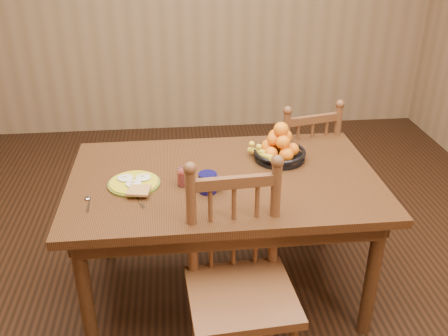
{
  "coord_description": "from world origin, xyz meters",
  "views": [
    {
      "loc": [
        -0.24,
        -2.27,
        1.98
      ],
      "look_at": [
        0.0,
        0.0,
        0.8
      ],
      "focal_mm": 40.0,
      "sensor_mm": 36.0,
      "label": 1
    }
  ],
  "objects": [
    {
      "name": "room",
      "position": [
        0.0,
        0.0,
        1.35
      ],
      "size": [
        4.52,
        5.02,
        2.72
      ],
      "color": "black",
      "rests_on": "ground"
    },
    {
      "name": "fruit_bowl",
      "position": [
        0.32,
        0.17,
        0.82
      ],
      "size": [
        0.32,
        0.29,
        0.22
      ],
      "color": "black",
      "rests_on": "dining_table"
    },
    {
      "name": "fork",
      "position": [
        -0.42,
        -0.18,
        0.75
      ],
      "size": [
        0.06,
        0.18,
        0.0
      ],
      "rotation": [
        0.0,
        0.0,
        0.3
      ],
      "color": "silver",
      "rests_on": "dining_table"
    },
    {
      "name": "coffee_mug",
      "position": [
        -0.09,
        -0.15,
        0.8
      ],
      "size": [
        0.13,
        0.09,
        0.1
      ],
      "color": "#0B0936",
      "rests_on": "dining_table"
    },
    {
      "name": "dining_table",
      "position": [
        0.0,
        0.0,
        0.67
      ],
      "size": [
        1.6,
        1.0,
        0.75
      ],
      "color": "black",
      "rests_on": "ground"
    },
    {
      "name": "chair_far",
      "position": [
        0.56,
        0.6,
        0.46
      ],
      "size": [
        0.5,
        0.49,
        0.94
      ],
      "rotation": [
        0.0,
        0.0,
        3.36
      ],
      "color": "#482C15",
      "rests_on": "ground"
    },
    {
      "name": "breakfast_plate",
      "position": [
        -0.46,
        -0.04,
        0.76
      ],
      "size": [
        0.26,
        0.3,
        0.04
      ],
      "color": "#59601E",
      "rests_on": "dining_table"
    },
    {
      "name": "juice_glass",
      "position": [
        -0.21,
        -0.07,
        0.79
      ],
      "size": [
        0.06,
        0.06,
        0.09
      ],
      "color": "silver",
      "rests_on": "dining_table"
    },
    {
      "name": "spoon",
      "position": [
        -0.67,
        -0.18,
        0.75
      ],
      "size": [
        0.04,
        0.16,
        0.01
      ],
      "rotation": [
        0.0,
        0.0,
        0.03
      ],
      "color": "silver",
      "rests_on": "dining_table"
    },
    {
      "name": "chair_near",
      "position": [
        0.01,
        -0.56,
        0.5
      ],
      "size": [
        0.49,
        0.47,
        1.02
      ],
      "rotation": [
        0.0,
        0.0,
        0.07
      ],
      "color": "#482C15",
      "rests_on": "ground"
    }
  ]
}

